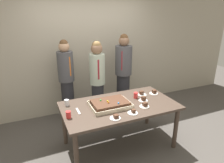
{
  "coord_description": "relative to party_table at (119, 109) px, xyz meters",
  "views": [
    {
      "loc": [
        -1.25,
        -2.58,
        2.18
      ],
      "look_at": [
        -0.07,
        0.15,
        1.11
      ],
      "focal_mm": 32.16,
      "sensor_mm": 36.0,
      "label": 1
    }
  ],
  "objects": [
    {
      "name": "plated_slice_center_back",
      "position": [
        0.06,
        -0.33,
        0.1
      ],
      "size": [
        0.15,
        0.15,
        0.06
      ],
      "color": "white",
      "rests_on": "party_table"
    },
    {
      "name": "drink_cup_middle",
      "position": [
        0.36,
        0.12,
        0.13
      ],
      "size": [
        0.07,
        0.07,
        0.1
      ],
      "primitive_type": "cylinder",
      "color": "red",
      "rests_on": "party_table"
    },
    {
      "name": "plated_slice_near_right",
      "position": [
        -0.24,
        -0.37,
        0.1
      ],
      "size": [
        0.15,
        0.15,
        0.06
      ],
      "color": "white",
      "rests_on": "party_table"
    },
    {
      "name": "drink_cup_nearest",
      "position": [
        -0.77,
        0.3,
        0.13
      ],
      "size": [
        0.07,
        0.07,
        0.1
      ],
      "primitive_type": "cylinder",
      "color": "white",
      "rests_on": "party_table"
    },
    {
      "name": "plated_slice_far_left",
      "position": [
        0.32,
        -0.22,
        0.11
      ],
      "size": [
        0.15,
        0.15,
        0.07
      ],
      "color": "white",
      "rests_on": "party_table"
    },
    {
      "name": "drink_cup_far_end",
      "position": [
        -0.83,
        -0.09,
        0.13
      ],
      "size": [
        0.07,
        0.07,
        0.1
      ],
      "primitive_type": "cylinder",
      "color": "red",
      "rests_on": "party_table"
    },
    {
      "name": "plated_slice_far_right",
      "position": [
        0.75,
        0.15,
        0.11
      ],
      "size": [
        0.15,
        0.15,
        0.07
      ],
      "color": "white",
      "rests_on": "party_table"
    },
    {
      "name": "interior_back_panel",
      "position": [
        0.0,
        1.6,
        0.82
      ],
      "size": [
        8.0,
        0.12,
        3.0
      ],
      "primitive_type": "cube",
      "color": "#B2A893",
      "rests_on": "ground_plane"
    },
    {
      "name": "party_table",
      "position": [
        0.0,
        0.0,
        0.0
      ],
      "size": [
        1.81,
        0.99,
        0.76
      ],
      "color": "#47382D",
      "rests_on": "ground_plane"
    },
    {
      "name": "cake_server_utensil",
      "position": [
        -0.66,
        0.04,
        0.09
      ],
      "size": [
        0.03,
        0.2,
        0.01
      ],
      "primitive_type": "cube",
      "color": "silver",
      "rests_on": "party_table"
    },
    {
      "name": "person_striped_tie_right",
      "position": [
        -0.04,
        0.94,
        0.2
      ],
      "size": [
        0.3,
        0.3,
        1.64
      ],
      "rotation": [
        0.0,
        0.0,
        -1.71
      ],
      "color": "#28282D",
      "rests_on": "ground_plane"
    },
    {
      "name": "ground_plane",
      "position": [
        0.0,
        0.0,
        -0.68
      ],
      "size": [
        12.0,
        12.0,
        0.0
      ],
      "primitive_type": "plane",
      "color": "#4C4742"
    },
    {
      "name": "sheet_cake",
      "position": [
        -0.16,
        -0.0,
        0.13
      ],
      "size": [
        0.61,
        0.44,
        0.11
      ],
      "color": "beige",
      "rests_on": "party_table"
    },
    {
      "name": "plated_slice_near_left",
      "position": [
        0.42,
        -0.03,
        0.11
      ],
      "size": [
        0.15,
        0.15,
        0.08
      ],
      "color": "white",
      "rests_on": "party_table"
    },
    {
      "name": "person_serving_front",
      "position": [
        -0.6,
        1.17,
        0.2
      ],
      "size": [
        0.31,
        0.31,
        1.67
      ],
      "rotation": [
        0.0,
        0.0,
        -1.22
      ],
      "color": "#28282D",
      "rests_on": "ground_plane"
    },
    {
      "name": "person_green_shirt_behind",
      "position": [
        0.59,
        1.06,
        0.22
      ],
      "size": [
        0.35,
        0.35,
        1.73
      ],
      "rotation": [
        0.0,
        0.0,
        -2.19
      ],
      "color": "#28282D",
      "rests_on": "ground_plane"
    },
    {
      "name": "plated_slice_center_front",
      "position": [
        0.52,
        0.18,
        0.11
      ],
      "size": [
        0.15,
        0.15,
        0.08
      ],
      "color": "white",
      "rests_on": "party_table"
    }
  ]
}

